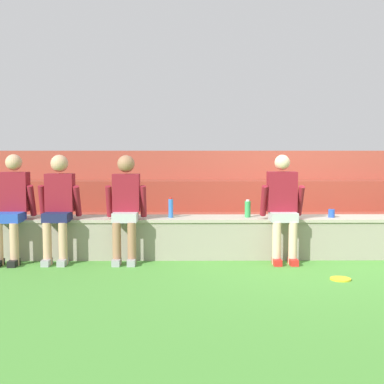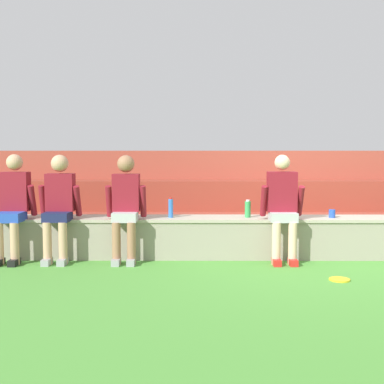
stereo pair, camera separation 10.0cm
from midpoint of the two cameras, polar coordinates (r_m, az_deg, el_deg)
The scene contains 11 objects.
ground_plane at distance 6.75m, azimuth 15.26°, elevation -7.77°, with size 80.00×80.00×0.00m, color #4C9338.
stone_seating_wall at distance 6.94m, azimuth 14.74°, elevation -4.97°, with size 9.29×0.57×0.55m.
brick_bleachers at distance 8.45m, azimuth 12.09°, elevation -1.32°, with size 12.30×1.93×1.46m.
person_far_left at distance 6.82m, azimuth -19.80°, elevation -1.27°, with size 0.54×0.61×1.41m.
person_left_of_center at distance 6.63m, azimuth -14.88°, elevation -1.26°, with size 0.54×0.56×1.40m.
person_center at distance 6.43m, azimuth -7.33°, elevation -1.36°, with size 0.53×0.52×1.40m.
person_right_of_center at distance 6.48m, azimuth 10.97°, elevation -1.41°, with size 0.56×0.49×1.40m.
water_bottle_near_left at distance 6.70m, azimuth 6.95°, elevation -1.99°, with size 0.08×0.08×0.24m.
water_bottle_mid_left at distance 6.62m, azimuth -2.07°, elevation -1.89°, with size 0.06×0.06×0.27m.
plastic_cup_right_end at distance 6.90m, azimuth 16.43°, elevation -2.44°, with size 0.09×0.09×0.11m, color blue.
frisbee at distance 5.82m, azimuth 17.32°, elevation -9.73°, with size 0.23×0.23×0.02m, color yellow.
Camera 2 is at (-1.68, -6.36, 1.44)m, focal length 45.67 mm.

